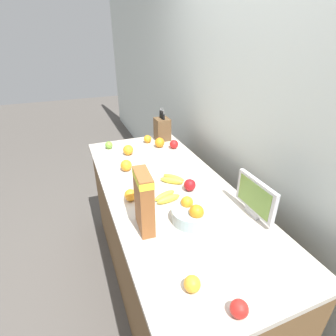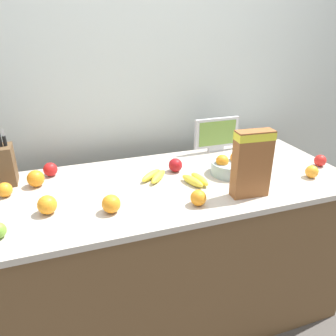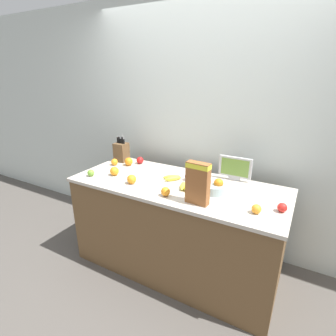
{
  "view_description": "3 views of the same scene",
  "coord_description": "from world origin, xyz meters",
  "px_view_note": "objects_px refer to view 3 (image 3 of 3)",
  "views": [
    {
      "loc": [
        1.35,
        -0.54,
        1.83
      ],
      "look_at": [
        -0.07,
        0.02,
        1.02
      ],
      "focal_mm": 28.0,
      "sensor_mm": 36.0,
      "label": 1
    },
    {
      "loc": [
        -0.52,
        -1.46,
        1.68
      ],
      "look_at": [
        -0.04,
        -0.04,
        1.01
      ],
      "focal_mm": 35.0,
      "sensor_mm": 36.0,
      "label": 2
    },
    {
      "loc": [
        0.99,
        -1.93,
        1.85
      ],
      "look_at": [
        -0.08,
        -0.02,
        1.05
      ],
      "focal_mm": 28.0,
      "sensor_mm": 36.0,
      "label": 3
    }
  ],
  "objects_px": {
    "apple_rear": "(140,160)",
    "cereal_box": "(198,182)",
    "fruit_bowl": "(213,187)",
    "apple_leftmost": "(91,173)",
    "banana_bunch_left": "(172,178)",
    "small_monitor": "(235,168)",
    "apple_rightmost": "(282,208)",
    "knife_block": "(121,152)",
    "orange_near_bowl": "(114,171)",
    "apple_by_knife_block": "(189,176)",
    "orange_mid_left": "(129,162)",
    "orange_mid_right": "(166,192)",
    "banana_bunch_right": "(185,186)",
    "orange_back_center": "(114,162)",
    "orange_front_center": "(132,179)",
    "orange_front_right": "(256,209)"
  },
  "relations": [
    {
      "from": "fruit_bowl",
      "to": "orange_mid_left",
      "type": "xyz_separation_m",
      "value": [
        -1.02,
        0.19,
        -0.0
      ]
    },
    {
      "from": "knife_block",
      "to": "apple_by_knife_block",
      "type": "distance_m",
      "value": 0.92
    },
    {
      "from": "apple_rear",
      "to": "cereal_box",
      "type": "bearing_deg",
      "value": -30.97
    },
    {
      "from": "small_monitor",
      "to": "orange_front_right",
      "type": "distance_m",
      "value": 0.62
    },
    {
      "from": "knife_block",
      "to": "apple_leftmost",
      "type": "height_order",
      "value": "knife_block"
    },
    {
      "from": "orange_front_right",
      "to": "apple_leftmost",
      "type": "bearing_deg",
      "value": -178.22
    },
    {
      "from": "apple_by_knife_block",
      "to": "cereal_box",
      "type": "bearing_deg",
      "value": -57.22
    },
    {
      "from": "small_monitor",
      "to": "apple_rightmost",
      "type": "xyz_separation_m",
      "value": [
        0.47,
        -0.42,
        -0.09
      ]
    },
    {
      "from": "apple_leftmost",
      "to": "apple_rightmost",
      "type": "relative_size",
      "value": 0.96
    },
    {
      "from": "orange_front_center",
      "to": "orange_near_bowl",
      "type": "bearing_deg",
      "value": 163.0
    },
    {
      "from": "banana_bunch_right",
      "to": "orange_near_bowl",
      "type": "distance_m",
      "value": 0.74
    },
    {
      "from": "apple_leftmost",
      "to": "orange_back_center",
      "type": "relative_size",
      "value": 0.92
    },
    {
      "from": "banana_bunch_right",
      "to": "orange_front_center",
      "type": "xyz_separation_m",
      "value": [
        -0.47,
        -0.14,
        0.02
      ]
    },
    {
      "from": "orange_mid_left",
      "to": "orange_front_center",
      "type": "height_order",
      "value": "orange_mid_left"
    },
    {
      "from": "apple_rear",
      "to": "orange_back_center",
      "type": "distance_m",
      "value": 0.27
    },
    {
      "from": "banana_bunch_left",
      "to": "cereal_box",
      "type": "bearing_deg",
      "value": -39.52
    },
    {
      "from": "small_monitor",
      "to": "banana_bunch_left",
      "type": "xyz_separation_m",
      "value": [
        -0.5,
        -0.28,
        -0.1
      ]
    },
    {
      "from": "cereal_box",
      "to": "apple_leftmost",
      "type": "height_order",
      "value": "cereal_box"
    },
    {
      "from": "apple_leftmost",
      "to": "small_monitor",
      "type": "bearing_deg",
      "value": 25.22
    },
    {
      "from": "knife_block",
      "to": "orange_mid_right",
      "type": "relative_size",
      "value": 4.17
    },
    {
      "from": "fruit_bowl",
      "to": "apple_by_knife_block",
      "type": "relative_size",
      "value": 2.75
    },
    {
      "from": "orange_near_bowl",
      "to": "small_monitor",
      "type": "bearing_deg",
      "value": 23.39
    },
    {
      "from": "banana_bunch_left",
      "to": "orange_back_center",
      "type": "relative_size",
      "value": 2.46
    },
    {
      "from": "banana_bunch_right",
      "to": "orange_back_center",
      "type": "xyz_separation_m",
      "value": [
        -0.93,
        0.17,
        0.01
      ]
    },
    {
      "from": "apple_rightmost",
      "to": "knife_block",
      "type": "bearing_deg",
      "value": 168.48
    },
    {
      "from": "apple_leftmost",
      "to": "orange_front_right",
      "type": "xyz_separation_m",
      "value": [
        1.54,
        0.05,
        0.0
      ]
    },
    {
      "from": "apple_rightmost",
      "to": "orange_front_center",
      "type": "distance_m",
      "value": 1.25
    },
    {
      "from": "cereal_box",
      "to": "orange_front_right",
      "type": "relative_size",
      "value": 4.75
    },
    {
      "from": "apple_leftmost",
      "to": "orange_near_bowl",
      "type": "bearing_deg",
      "value": 34.56
    },
    {
      "from": "orange_mid_left",
      "to": "apple_by_knife_block",
      "type": "bearing_deg",
      "value": -4.8
    },
    {
      "from": "knife_block",
      "to": "orange_front_center",
      "type": "xyz_separation_m",
      "value": [
        0.48,
        -0.47,
        -0.06
      ]
    },
    {
      "from": "banana_bunch_left",
      "to": "apple_rear",
      "type": "distance_m",
      "value": 0.57
    },
    {
      "from": "fruit_bowl",
      "to": "banana_bunch_right",
      "type": "height_order",
      "value": "fruit_bowl"
    },
    {
      "from": "apple_leftmost",
      "to": "orange_back_center",
      "type": "height_order",
      "value": "orange_back_center"
    },
    {
      "from": "banana_bunch_left",
      "to": "orange_near_bowl",
      "type": "bearing_deg",
      "value": -162.2
    },
    {
      "from": "fruit_bowl",
      "to": "apple_leftmost",
      "type": "height_order",
      "value": "fruit_bowl"
    },
    {
      "from": "orange_mid_left",
      "to": "orange_near_bowl",
      "type": "relative_size",
      "value": 1.02
    },
    {
      "from": "orange_mid_left",
      "to": "orange_front_center",
      "type": "xyz_separation_m",
      "value": [
        0.32,
        -0.38,
        -0.0
      ]
    },
    {
      "from": "small_monitor",
      "to": "apple_rear",
      "type": "height_order",
      "value": "small_monitor"
    },
    {
      "from": "fruit_bowl",
      "to": "orange_front_right",
      "type": "distance_m",
      "value": 0.44
    },
    {
      "from": "orange_front_right",
      "to": "orange_back_center",
      "type": "distance_m",
      "value": 1.58
    },
    {
      "from": "knife_block",
      "to": "apple_by_knife_block",
      "type": "relative_size",
      "value": 4.02
    },
    {
      "from": "fruit_bowl",
      "to": "apple_leftmost",
      "type": "bearing_deg",
      "value": -168.32
    },
    {
      "from": "fruit_bowl",
      "to": "orange_mid_left",
      "type": "distance_m",
      "value": 1.03
    },
    {
      "from": "apple_by_knife_block",
      "to": "orange_mid_left",
      "type": "xyz_separation_m",
      "value": [
        -0.74,
        0.06,
        0.0
      ]
    },
    {
      "from": "orange_front_center",
      "to": "apple_by_knife_block",
      "type": "bearing_deg",
      "value": 37.15
    },
    {
      "from": "apple_rightmost",
      "to": "orange_mid_right",
      "type": "relative_size",
      "value": 0.91
    },
    {
      "from": "orange_near_bowl",
      "to": "orange_front_center",
      "type": "xyz_separation_m",
      "value": [
        0.27,
        -0.08,
        -0.0
      ]
    },
    {
      "from": "apple_rear",
      "to": "banana_bunch_right",
      "type": "bearing_deg",
      "value": -25.98
    },
    {
      "from": "fruit_bowl",
      "to": "orange_mid_right",
      "type": "height_order",
      "value": "fruit_bowl"
    }
  ]
}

